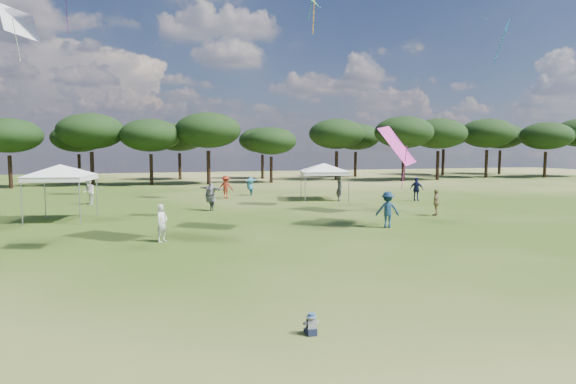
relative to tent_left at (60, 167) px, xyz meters
name	(u,v)px	position (x,y,z in m)	size (l,w,h in m)	color
tree_line	(197,134)	(9.84, 26.69, 2.54)	(108.78, 17.63, 7.77)	black
tent_left	(60,167)	(0.00, 0.00, 0.00)	(5.94, 5.94, 3.31)	gray
tent_right	(324,165)	(17.10, 5.89, -0.27)	(6.59, 6.59, 3.04)	gray
toddler	(311,325)	(7.58, -18.53, -2.68)	(0.31, 0.35, 0.47)	black
festival_crowd	(187,197)	(6.72, 2.03, -2.01)	(30.52, 20.69, 1.93)	#8D754D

